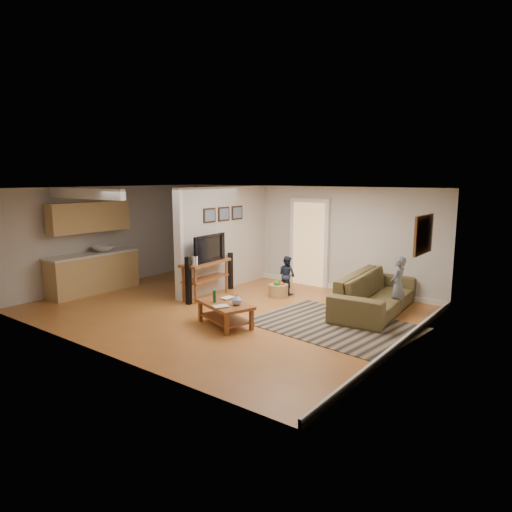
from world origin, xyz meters
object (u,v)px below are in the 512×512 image
Objects in this scene: speaker_right at (231,271)px; tv_console at (206,265)px; sofa at (375,311)px; speaker_left at (188,281)px; toy_basket at (278,290)px; toddler at (287,294)px; coffee_table at (226,308)px; child at (396,313)px.

tv_console is at bearing -79.19° from speaker_right.
speaker_left reaches higher than sofa.
tv_console is 1.76m from toy_basket.
speaker_left reaches higher than toddler.
toy_basket is at bearing 91.22° from sofa.
tv_console is 1.51× the size of toddler.
tv_console is (-1.69, 1.26, 0.42)m from coffee_table.
toy_basket reaches higher than sofa.
toddler is (-2.63, -0.03, 0.00)m from child.
toddler reaches higher than sofa.
coffee_table is at bearing -31.03° from speaker_left.
toy_basket is (-2.24, -0.24, 0.16)m from sofa.
sofa is 2.24m from toddler.
speaker_left is 4.39m from child.
coffee_table is 2.82m from speaker_right.
speaker_right is 1.00× the size of toddler.
coffee_table is at bearing -80.18° from toy_basket.
speaker_right is 1.39m from toy_basket.
sofa is 2.94× the size of toddler.
coffee_table is 0.92× the size of tv_console.
speaker_right is at bearing 88.37° from tv_console.
coffee_table is at bearing -38.37° from child.
speaker_right is (-1.76, 2.21, 0.11)m from coffee_table.
sofa is 2.94× the size of speaker_right.
tv_console is 1.32× the size of speaker_left.
child reaches higher than sofa.
coffee_table reaches higher than toy_basket.
tv_console reaches higher than speaker_right.
speaker_left is at bearing 114.41° from sofa.
tv_console is 2.04m from toddler.
child is (0.40, 0.14, 0.00)m from sofa.
child is (2.64, 0.38, -0.16)m from toy_basket.
toddler is at bearing 24.50° from speaker_right.
child is 1.29× the size of toddler.
speaker_left is at bearing -77.17° from speaker_right.
toddler is (1.30, 1.38, -0.76)m from tv_console.
toy_basket is (1.30, 1.03, -0.60)m from tv_console.
toy_basket is at bearing 32.93° from tv_console.
tv_console is 1.51× the size of speaker_right.
toddler is at bearing 49.30° from speaker_left.
speaker_right is at bearing 128.57° from coffee_table.
coffee_table is at bearing -44.59° from speaker_right.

